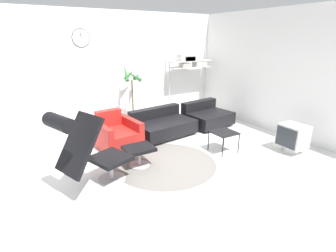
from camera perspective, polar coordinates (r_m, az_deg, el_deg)
ground_plane at (r=4.86m, az=-2.12°, el=-7.77°), size 12.00×12.00×0.00m
wall_back at (r=6.90m, az=-13.45°, el=11.89°), size 12.00×0.09×2.80m
wall_right at (r=6.58m, az=23.61°, el=10.53°), size 0.06×12.00×2.80m
round_rug at (r=4.79m, az=-0.63°, el=-8.14°), size 1.85×1.85×0.01m
lounge_chair at (r=3.88m, az=-17.48°, el=-4.04°), size 1.22×0.87×1.25m
ottoman at (r=4.63m, az=-6.33°, el=-5.55°), size 0.51×0.43×0.36m
armchair_red at (r=5.46m, az=-11.20°, el=-1.93°), size 0.86×0.98×0.73m
couch_low at (r=6.07m, az=-1.23°, el=0.06°), size 1.45×1.05×0.59m
couch_second at (r=6.82m, az=8.44°, el=1.99°), size 1.18×1.02×0.59m
side_table at (r=5.25m, az=12.09°, el=-1.67°), size 0.46×0.46×0.41m
crt_television at (r=5.69m, az=25.48°, el=-2.23°), size 0.43×0.50×0.56m
potted_plant at (r=6.83m, az=-7.75°, el=5.65°), size 0.43×0.47×1.57m
shelf_unit at (r=7.65m, az=4.80°, el=13.70°), size 1.30×0.28×1.92m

